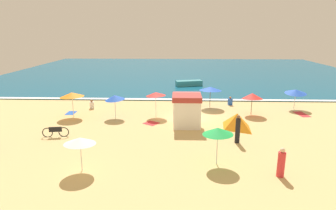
# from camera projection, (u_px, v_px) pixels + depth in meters

# --- Properties ---
(ground_plane) EXTENTS (60.00, 60.00, 0.00)m
(ground_plane) POSITION_uv_depth(u_px,v_px,m) (189.00, 118.00, 24.57)
(ground_plane) COLOR #D8B775
(ocean_water) EXTENTS (60.00, 44.00, 0.10)m
(ocean_water) POSITION_uv_depth(u_px,v_px,m) (184.00, 71.00, 51.62)
(ocean_water) COLOR #0F567A
(ocean_water) RESTS_ON ground_plane
(wave_breaker_foam) EXTENTS (57.00, 0.70, 0.01)m
(wave_breaker_foam) POSITION_uv_depth(u_px,v_px,m) (187.00, 99.00, 30.63)
(wave_breaker_foam) COLOR white
(wave_breaker_foam) RESTS_ON ocean_water
(lifeguard_cabana) EXTENTS (2.20, 2.21, 2.50)m
(lifeguard_cabana) POSITION_uv_depth(u_px,v_px,m) (187.00, 110.00, 22.21)
(lifeguard_cabana) COLOR white
(lifeguard_cabana) RESTS_ON ground_plane
(beach_umbrella_0) EXTENTS (2.29, 2.31, 2.00)m
(beach_umbrella_0) POSITION_uv_depth(u_px,v_px,m) (296.00, 91.00, 26.83)
(beach_umbrella_0) COLOR silver
(beach_umbrella_0) RESTS_ON ground_plane
(beach_umbrella_1) EXTENTS (2.25, 2.24, 2.04)m
(beach_umbrella_1) POSITION_uv_depth(u_px,v_px,m) (115.00, 97.00, 24.22)
(beach_umbrella_1) COLOR silver
(beach_umbrella_1) RESTS_ON ground_plane
(beach_umbrella_2) EXTENTS (2.18, 2.19, 1.92)m
(beach_umbrella_2) POSITION_uv_depth(u_px,v_px,m) (80.00, 141.00, 14.99)
(beach_umbrella_2) COLOR silver
(beach_umbrella_2) RESTS_ON ground_plane
(beach_umbrella_3) EXTENTS (2.64, 2.65, 2.09)m
(beach_umbrella_3) POSITION_uv_depth(u_px,v_px,m) (210.00, 89.00, 27.41)
(beach_umbrella_3) COLOR #4C3823
(beach_umbrella_3) RESTS_ON ground_plane
(beach_umbrella_4) EXTENTS (2.61, 2.61, 2.18)m
(beach_umbrella_4) POSITION_uv_depth(u_px,v_px,m) (72.00, 95.00, 24.42)
(beach_umbrella_4) COLOR silver
(beach_umbrella_4) RESTS_ON ground_plane
(beach_umbrella_5) EXTENTS (2.00, 2.04, 2.02)m
(beach_umbrella_5) POSITION_uv_depth(u_px,v_px,m) (252.00, 96.00, 25.07)
(beach_umbrella_5) COLOR #4C3823
(beach_umbrella_5) RESTS_ON ground_plane
(beach_umbrella_6) EXTENTS (2.18, 2.17, 2.17)m
(beach_umbrella_6) POSITION_uv_depth(u_px,v_px,m) (218.00, 131.00, 15.67)
(beach_umbrella_6) COLOR silver
(beach_umbrella_6) RESTS_ON ground_plane
(beach_umbrella_8) EXTENTS (2.32, 2.31, 2.18)m
(beach_umbrella_8) POSITION_uv_depth(u_px,v_px,m) (156.00, 94.00, 24.58)
(beach_umbrella_8) COLOR silver
(beach_umbrella_8) RESTS_ON ground_plane
(beach_tent) EXTENTS (2.70, 2.90, 1.16)m
(beach_tent) POSITION_uv_depth(u_px,v_px,m) (237.00, 121.00, 21.90)
(beach_tent) COLOR orange
(beach_tent) RESTS_ON ground_plane
(parked_bicycle) EXTENTS (1.81, 0.33, 0.76)m
(parked_bicycle) POSITION_uv_depth(u_px,v_px,m) (56.00, 132.00, 20.13)
(parked_bicycle) COLOR black
(parked_bicycle) RESTS_ON ground_plane
(beachgoer_1) EXTENTS (0.49, 0.49, 0.86)m
(beachgoer_1) POSITION_uv_depth(u_px,v_px,m) (92.00, 105.00, 27.42)
(beachgoer_1) COLOR white
(beachgoer_1) RESTS_ON ground_plane
(beachgoer_2) EXTENTS (0.44, 0.44, 0.87)m
(beachgoer_2) POSITION_uv_depth(u_px,v_px,m) (230.00, 101.00, 28.70)
(beachgoer_2) COLOR blue
(beachgoer_2) RESTS_ON ground_plane
(beachgoer_3) EXTENTS (0.35, 0.35, 1.90)m
(beachgoer_3) POSITION_uv_depth(u_px,v_px,m) (238.00, 130.00, 18.96)
(beachgoer_3) COLOR black
(beachgoer_3) RESTS_ON ground_plane
(beachgoer_5) EXTENTS (0.44, 0.44, 1.57)m
(beachgoer_5) POSITION_uv_depth(u_px,v_px,m) (281.00, 163.00, 14.60)
(beachgoer_5) COLOR red
(beachgoer_5) RESTS_ON ground_plane
(beach_towel_0) EXTENTS (0.78, 1.24, 0.01)m
(beach_towel_0) POSITION_uv_depth(u_px,v_px,m) (71.00, 113.00, 25.98)
(beach_towel_0) COLOR blue
(beach_towel_0) RESTS_ON ground_plane
(beach_towel_1) EXTENTS (1.04, 1.87, 0.01)m
(beach_towel_1) POSITION_uv_depth(u_px,v_px,m) (302.00, 114.00, 25.59)
(beach_towel_1) COLOR red
(beach_towel_1) RESTS_ON ground_plane
(beach_towel_2) EXTENTS (1.43, 1.41, 0.01)m
(beach_towel_2) POSITION_uv_depth(u_px,v_px,m) (151.00, 123.00, 23.14)
(beach_towel_2) COLOR red
(beach_towel_2) RESTS_ON ground_plane
(small_boat_0) EXTENTS (3.61, 1.96, 0.69)m
(small_boat_0) POSITION_uv_depth(u_px,v_px,m) (189.00, 83.00, 38.06)
(small_boat_0) COLOR teal
(small_boat_0) RESTS_ON ocean_water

